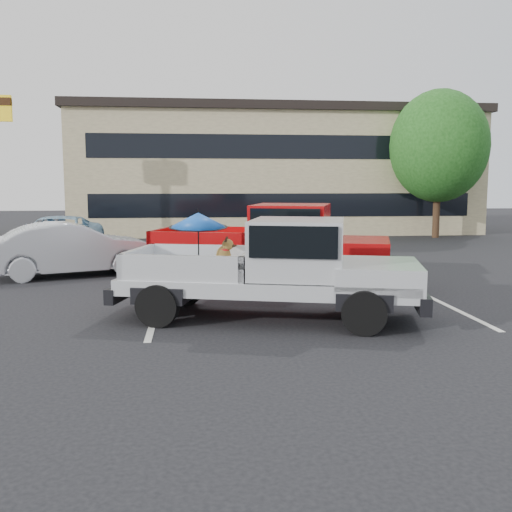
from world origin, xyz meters
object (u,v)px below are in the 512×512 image
object	(u,v)px
tree_right	(439,146)
red_pickup	(284,241)
silver_sedan	(72,249)
silver_pickup	(285,264)
tree_back	(333,151)
blue_suv	(59,237)

from	to	relation	value
tree_right	red_pickup	world-z (taller)	tree_right
tree_right	silver_sedan	size ratio (longest dim) A/B	1.52
silver_sedan	silver_pickup	bearing A→B (deg)	-157.88
silver_pickup	silver_sedan	bearing A→B (deg)	146.75
tree_back	blue_suv	world-z (taller)	tree_back
silver_pickup	blue_suv	world-z (taller)	silver_pickup
tree_right	silver_sedan	distance (m)	17.73
tree_right	blue_suv	distance (m)	17.14
silver_pickup	red_pickup	xyz separation A→B (m)	(0.53, 3.51, 0.05)
tree_right	tree_back	xyz separation A→B (m)	(-3.00, 8.00, 0.20)
red_pickup	silver_pickup	bearing A→B (deg)	-80.70
tree_back	tree_right	bearing A→B (deg)	-69.44
tree_back	red_pickup	distance (m)	20.80
tree_back	silver_pickup	distance (m)	24.28
silver_pickup	tree_back	bearing A→B (deg)	89.34
blue_suv	tree_right	bearing A→B (deg)	20.46
silver_pickup	silver_sedan	xyz separation A→B (m)	(-5.00, 5.64, -0.32)
tree_right	tree_back	size ratio (longest dim) A/B	0.95
red_pickup	silver_sedan	size ratio (longest dim) A/B	1.45
silver_pickup	red_pickup	distance (m)	3.55
tree_back	red_pickup	world-z (taller)	tree_back
red_pickup	tree_right	bearing A→B (deg)	70.07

